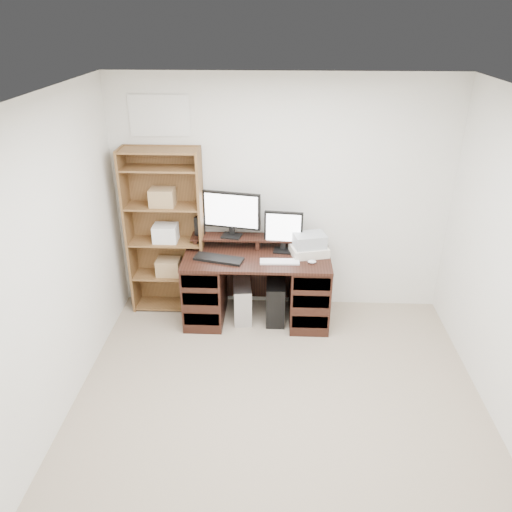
# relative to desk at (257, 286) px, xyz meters

# --- Properties ---
(room) EXTENTS (3.54, 4.04, 2.54)m
(room) POSITION_rel_desk_xyz_m (0.24, -1.64, 0.86)
(room) COLOR tan
(room) RESTS_ON ground
(desk) EXTENTS (1.50, 0.70, 0.75)m
(desk) POSITION_rel_desk_xyz_m (0.00, 0.00, 0.00)
(desk) COLOR black
(desk) RESTS_ON ground
(riser_shelf) EXTENTS (1.40, 0.22, 0.12)m
(riser_shelf) POSITION_rel_desk_xyz_m (0.00, 0.21, 0.45)
(riser_shelf) COLOR black
(riser_shelf) RESTS_ON desk
(monitor_wide) EXTENTS (0.60, 0.20, 0.48)m
(monitor_wide) POSITION_rel_desk_xyz_m (-0.27, 0.21, 0.75)
(monitor_wide) COLOR black
(monitor_wide) RESTS_ON riser_shelf
(monitor_small) EXTENTS (0.40, 0.16, 0.43)m
(monitor_small) POSITION_rel_desk_xyz_m (0.27, 0.13, 0.60)
(monitor_small) COLOR black
(monitor_small) RESTS_ON desk
(speaker) EXTENTS (0.11, 0.11, 0.20)m
(speaker) POSITION_rel_desk_xyz_m (-0.61, 0.23, 0.58)
(speaker) COLOR black
(speaker) RESTS_ON riser_shelf
(keyboard_black) EXTENTS (0.52, 0.28, 0.03)m
(keyboard_black) POSITION_rel_desk_xyz_m (-0.38, -0.12, 0.37)
(keyboard_black) COLOR black
(keyboard_black) RESTS_ON desk
(keyboard_white) EXTENTS (0.39, 0.13, 0.02)m
(keyboard_white) POSITION_rel_desk_xyz_m (0.23, -0.15, 0.37)
(keyboard_white) COLOR white
(keyboard_white) RESTS_ON desk
(mouse) EXTENTS (0.10, 0.08, 0.03)m
(mouse) POSITION_rel_desk_xyz_m (0.55, -0.15, 0.38)
(mouse) COLOR silver
(mouse) RESTS_ON desk
(printer) EXTENTS (0.42, 0.36, 0.09)m
(printer) POSITION_rel_desk_xyz_m (0.53, 0.05, 0.41)
(printer) COLOR beige
(printer) RESTS_ON desk
(basket) EXTENTS (0.36, 0.29, 0.13)m
(basket) POSITION_rel_desk_xyz_m (0.53, 0.05, 0.52)
(basket) COLOR #A4AAAF
(basket) RESTS_ON printer
(tower_silver) EXTENTS (0.23, 0.43, 0.41)m
(tower_silver) POSITION_rel_desk_xyz_m (-0.16, -0.00, -0.18)
(tower_silver) COLOR silver
(tower_silver) RESTS_ON ground
(tower_black) EXTENTS (0.20, 0.46, 0.46)m
(tower_black) POSITION_rel_desk_xyz_m (0.20, 0.01, -0.16)
(tower_black) COLOR black
(tower_black) RESTS_ON ground
(bookshelf) EXTENTS (0.80, 0.30, 1.80)m
(bookshelf) POSITION_rel_desk_xyz_m (-0.97, 0.21, 0.53)
(bookshelf) COLOR brown
(bookshelf) RESTS_ON ground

